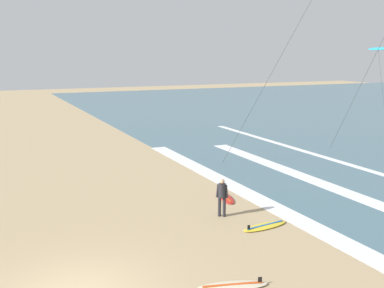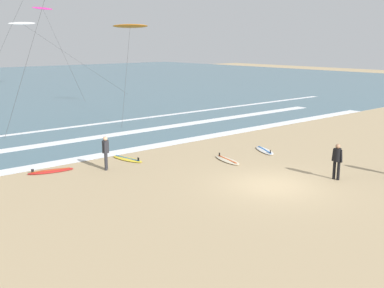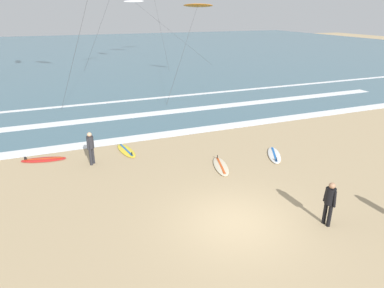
# 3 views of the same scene
# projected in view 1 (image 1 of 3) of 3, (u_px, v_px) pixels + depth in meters

# --- Properties ---
(wave_foam_shoreline) EXTENTS (41.15, 1.06, 0.01)m
(wave_foam_shoreline) POSITION_uv_depth(u_px,v_px,m) (373.00, 259.00, 15.59)
(wave_foam_shoreline) COLOR white
(wave_foam_shoreline) RESTS_ON ocean_surface
(surfer_foreground_main) EXTENTS (0.38, 0.46, 1.60)m
(surfer_foreground_main) POSITION_uv_depth(u_px,v_px,m) (222.00, 194.00, 19.49)
(surfer_foreground_main) COLOR #232328
(surfer_foreground_main) RESTS_ON ground
(surfboard_foreground_flat) EXTENTS (1.11, 2.18, 0.25)m
(surfboard_foreground_flat) POSITION_uv_depth(u_px,v_px,m) (233.00, 286.00, 13.70)
(surfboard_foreground_flat) COLOR beige
(surfboard_foreground_flat) RESTS_ON ground
(surfboard_left_pile) EXTENTS (0.90, 2.17, 0.25)m
(surfboard_left_pile) POSITION_uv_depth(u_px,v_px,m) (265.00, 226.00, 18.44)
(surfboard_left_pile) COLOR yellow
(surfboard_left_pile) RESTS_ON ground
(surfboard_near_water) EXTENTS (2.18, 1.02, 0.25)m
(surfboard_near_water) POSITION_uv_depth(u_px,v_px,m) (225.00, 197.00, 22.14)
(surfboard_near_water) COLOR red
(surfboard_near_water) RESTS_ON ground
(kite_cyan_high_left) EXTENTS (5.86, 3.31, 7.32)m
(kite_cyan_high_left) POSITION_uv_depth(u_px,v_px,m) (378.00, 49.00, 45.50)
(kite_cyan_high_left) COLOR #23A8C6
(kite_cyan_high_left) RESTS_ON ground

